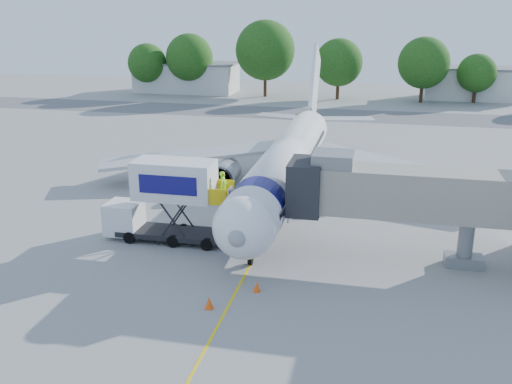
% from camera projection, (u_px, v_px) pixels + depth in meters
% --- Properties ---
extents(ground, '(160.00, 160.00, 0.00)m').
position_uv_depth(ground, '(279.00, 212.00, 43.27)').
color(ground, gray).
rests_on(ground, ground).
extents(guidance_line, '(0.15, 70.00, 0.01)m').
position_uv_depth(guidance_line, '(279.00, 212.00, 43.27)').
color(guidance_line, yellow).
rests_on(guidance_line, ground).
extents(taxiway_strip, '(120.00, 10.00, 0.01)m').
position_uv_depth(taxiway_strip, '(331.00, 115.00, 82.27)').
color(taxiway_strip, '#59595B').
rests_on(taxiway_strip, ground).
extents(aircraft, '(34.17, 37.73, 11.35)m').
position_uv_depth(aircraft, '(288.00, 161.00, 46.18)').
color(aircraft, white).
rests_on(aircraft, ground).
extents(jet_bridge, '(13.90, 3.20, 6.60)m').
position_uv_depth(jet_bridge, '(391.00, 192.00, 33.79)').
color(jet_bridge, gray).
rests_on(jet_bridge, ground).
extents(catering_hiloader, '(8.50, 2.44, 5.50)m').
position_uv_depth(catering_hiloader, '(166.00, 201.00, 37.20)').
color(catering_hiloader, black).
rests_on(catering_hiloader, ground).
extents(ground_tug, '(3.69, 2.85, 1.32)m').
position_uv_depth(ground_tug, '(188.00, 306.00, 28.24)').
color(ground_tug, silver).
rests_on(ground_tug, ground).
extents(safety_cone_a, '(0.43, 0.43, 0.69)m').
position_uv_depth(safety_cone_a, '(209.00, 303.00, 29.31)').
color(safety_cone_a, '#FB530D').
rests_on(safety_cone_a, ground).
extents(safety_cone_b, '(0.39, 0.39, 0.62)m').
position_uv_depth(safety_cone_b, '(257.00, 287.00, 31.07)').
color(safety_cone_b, '#FB530D').
rests_on(safety_cone_b, ground).
extents(outbuilding_left, '(18.40, 8.40, 5.30)m').
position_uv_depth(outbuilding_left, '(187.00, 77.00, 103.91)').
color(outbuilding_left, silver).
rests_on(outbuilding_left, ground).
extents(outbuilding_right, '(16.40, 7.40, 5.30)m').
position_uv_depth(outbuilding_right, '(474.00, 83.00, 95.51)').
color(outbuilding_right, silver).
rests_on(outbuilding_right, ground).
extents(tree_a, '(6.87, 6.87, 8.76)m').
position_uv_depth(tree_a, '(147.00, 63.00, 101.37)').
color(tree_a, '#382314').
rests_on(tree_a, ground).
extents(tree_b, '(8.25, 8.25, 10.52)m').
position_uv_depth(tree_b, '(189.00, 58.00, 99.83)').
color(tree_b, '#382314').
rests_on(tree_b, ground).
extents(tree_c, '(10.10, 10.10, 12.88)m').
position_uv_depth(tree_c, '(265.00, 50.00, 96.64)').
color(tree_c, '#382314').
rests_on(tree_c, ground).
extents(tree_d, '(7.85, 7.85, 10.01)m').
position_uv_depth(tree_d, '(339.00, 63.00, 94.25)').
color(tree_d, '#382314').
rests_on(tree_d, ground).
extents(tree_e, '(8.18, 8.18, 10.43)m').
position_uv_depth(tree_e, '(424.00, 63.00, 90.94)').
color(tree_e, '#382314').
rests_on(tree_e, ground).
extents(tree_f, '(6.13, 6.13, 7.82)m').
position_uv_depth(tree_f, '(477.00, 73.00, 91.16)').
color(tree_f, '#382314').
rests_on(tree_f, ground).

